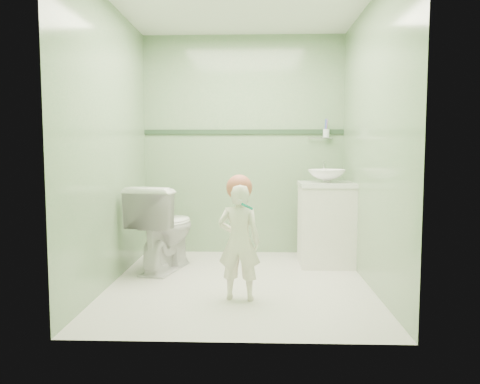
{
  "coord_description": "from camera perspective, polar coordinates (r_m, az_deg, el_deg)",
  "views": [
    {
      "loc": [
        0.14,
        -3.95,
        1.15
      ],
      "look_at": [
        0.0,
        0.15,
        0.78
      ],
      "focal_mm": 35.02,
      "sensor_mm": 36.0,
      "label": 1
    }
  ],
  "objects": [
    {
      "name": "vanity",
      "position": [
        4.76,
        10.41,
        -4.0
      ],
      "size": [
        0.52,
        0.5,
        0.8
      ],
      "primitive_type": "cube",
      "color": "white",
      "rests_on": "ground"
    },
    {
      "name": "cup_holder",
      "position": [
        5.19,
        10.38,
        7.07
      ],
      "size": [
        0.26,
        0.07,
        0.21
      ],
      "color": "silver",
      "rests_on": "room_shell"
    },
    {
      "name": "faucet",
      "position": [
        4.89,
        10.2,
        3.0
      ],
      "size": [
        0.03,
        0.13,
        0.18
      ],
      "color": "silver",
      "rests_on": "counter"
    },
    {
      "name": "toilet",
      "position": [
        4.55,
        -9.25,
        -4.29
      ],
      "size": [
        0.64,
        0.89,
        0.82
      ],
      "primitive_type": "imported",
      "rotation": [
        0.0,
        0.0,
        2.9
      ],
      "color": "white",
      "rests_on": "ground"
    },
    {
      "name": "room_shell",
      "position": [
        3.96,
        -0.08,
        5.88
      ],
      "size": [
        2.5,
        2.54,
        2.4
      ],
      "color": "#76A273",
      "rests_on": "ground"
    },
    {
      "name": "ground",
      "position": [
        4.12,
        -0.07,
        -11.06
      ],
      "size": [
        2.5,
        2.5,
        0.0
      ],
      "primitive_type": "plane",
      "color": "silver",
      "rests_on": "ground"
    },
    {
      "name": "counter",
      "position": [
        4.72,
        10.49,
        0.93
      ],
      "size": [
        0.54,
        0.52,
        0.04
      ],
      "primitive_type": "cube",
      "color": "white",
      "rests_on": "vanity"
    },
    {
      "name": "basin",
      "position": [
        4.71,
        10.51,
        1.94
      ],
      "size": [
        0.37,
        0.37,
        0.13
      ],
      "primitive_type": "imported",
      "color": "white",
      "rests_on": "counter"
    },
    {
      "name": "toddler",
      "position": [
        3.59,
        -0.11,
        -6.09
      ],
      "size": [
        0.35,
        0.25,
        0.9
      ],
      "primitive_type": "imported",
      "rotation": [
        0.0,
        0.0,
        3.02
      ],
      "color": "white",
      "rests_on": "ground"
    },
    {
      "name": "hair_cap",
      "position": [
        3.56,
        -0.09,
        0.54
      ],
      "size": [
        0.2,
        0.2,
        0.2
      ],
      "primitive_type": "sphere",
      "color": "#BF6146",
      "rests_on": "toddler"
    },
    {
      "name": "trim_stripe",
      "position": [
        5.2,
        0.42,
        7.35
      ],
      "size": [
        2.2,
        0.02,
        0.05
      ],
      "primitive_type": "cube",
      "color": "#2A432B",
      "rests_on": "room_shell"
    },
    {
      "name": "teal_toothbrush",
      "position": [
        3.42,
        0.79,
        -1.7
      ],
      "size": [
        0.11,
        0.14,
        0.08
      ],
      "color": "#027D62",
      "rests_on": "toddler"
    }
  ]
}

